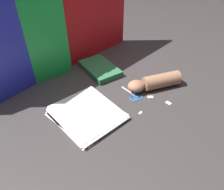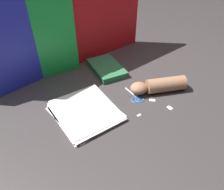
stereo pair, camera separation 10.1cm
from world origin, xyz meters
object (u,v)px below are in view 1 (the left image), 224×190
(paper_stack, at_px, (87,114))
(scissors, at_px, (135,95))
(hand_forearm, at_px, (155,82))
(book_closed, at_px, (100,68))

(paper_stack, relative_size, scissors, 2.26)
(hand_forearm, bearing_deg, scissors, 164.98)
(book_closed, relative_size, hand_forearm, 0.94)
(book_closed, distance_m, scissors, 0.30)
(paper_stack, bearing_deg, scissors, -12.64)
(paper_stack, bearing_deg, hand_forearm, -13.40)
(book_closed, bearing_deg, paper_stack, -141.37)
(scissors, bearing_deg, paper_stack, 167.36)
(book_closed, bearing_deg, hand_forearm, -74.22)
(paper_stack, xyz_separation_m, hand_forearm, (0.39, -0.09, 0.03))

